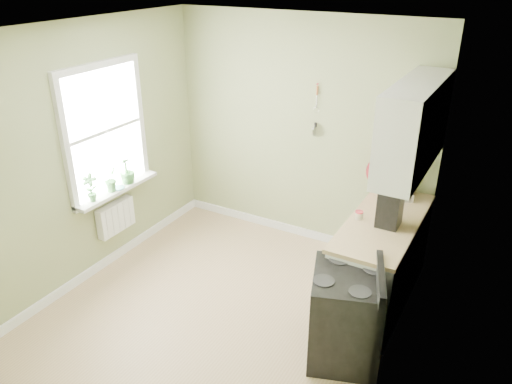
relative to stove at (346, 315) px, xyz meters
The scene contains 21 objects.
floor 1.35m from the stove, behind, with size 3.20×3.60×0.02m, color tan.
ceiling 2.62m from the stove, behind, with size 3.20×3.60×0.02m, color white.
wall_back 2.36m from the stove, 125.97° to the left, with size 3.20×0.02×2.70m, color #949D6B.
wall_left 3.03m from the stove, behind, with size 0.02×3.60×2.70m, color #949D6B.
wall_right 0.98m from the stove, ahead, with size 0.02×3.60×2.70m, color #949D6B.
base_cabinets 0.95m from the stove, 88.62° to the left, with size 0.60×1.60×0.87m, color silver.
countertop 1.06m from the stove, 89.22° to the left, with size 0.64×1.60×0.04m, color tan.
upper_cabinets 1.78m from the stove, 81.98° to the left, with size 0.35×1.40×0.80m, color silver.
window 3.08m from the stove, behind, with size 0.06×1.14×1.44m.
window_sill 2.84m from the stove, behind, with size 0.18×1.14×0.04m, color white.
radiator 2.83m from the stove, behind, with size 0.12×0.50×0.35m, color white.
wall_utensils 2.33m from the stove, 121.91° to the left, with size 0.02×0.14×0.58m.
stove is the anchor object (origin of this frame).
stand_mixer 1.72m from the stove, 89.72° to the left, with size 0.32×0.39×0.43m.
kettle 1.60m from the stove, 96.22° to the left, with size 0.19×0.11×0.19m.
coffee_maker 1.09m from the stove, 85.74° to the left, with size 0.21×0.23×0.36m.
red_tray 1.82m from the stove, 97.74° to the left, with size 0.38×0.38×0.02m, color #B92836.
jar 1.02m from the stove, 104.19° to the left, with size 0.08×0.08×0.08m.
plant_a 2.85m from the stove, behind, with size 0.16×0.11×0.31m, color #3D7639.
plant_b 2.85m from the stove, behind, with size 0.16×0.13×0.29m, color #3D7639.
plant_c 2.88m from the stove, behind, with size 0.17×0.17×0.31m, color #3D7639.
Camera 1 is at (2.28, -3.31, 3.21)m, focal length 35.00 mm.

